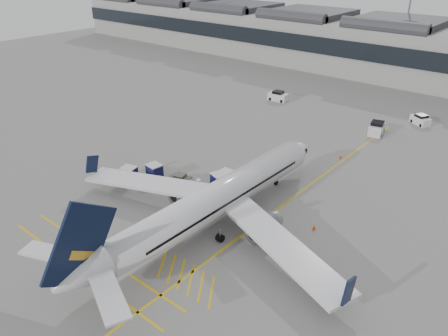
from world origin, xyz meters
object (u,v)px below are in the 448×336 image
Objects in this scene: ramp_agent_a at (229,186)px; ramp_agent_b at (237,186)px; pushback_tug at (180,180)px; airliner_main at (214,201)px; baggage_cart_a at (227,178)px; belt_loader at (228,193)px.

ramp_agent_b is at bearing 0.12° from ramp_agent_a.
ramp_agent_b is at bearing 12.62° from pushback_tug.
airliner_main reaches higher than pushback_tug.
baggage_cart_a is 0.69× the size of pushback_tug.
ramp_agent_b reaches higher than pushback_tug.
pushback_tug is (-6.33, -1.42, 0.05)m from belt_loader.
baggage_cart_a is 5.70m from pushback_tug.
pushback_tug is at bearing 10.08° from ramp_agent_b.
ramp_agent_a is at bearing 116.46° from airliner_main.
pushback_tug is at bearing 144.49° from ramp_agent_a.
ramp_agent_a is at bearing 129.41° from belt_loader.
airliner_main is at bearing -121.44° from ramp_agent_a.
airliner_main is 7.68m from ramp_agent_b.
ramp_agent_a is at bearing 8.38° from pushback_tug.
ramp_agent_a is 6.31m from pushback_tug.
belt_loader is 1.08m from ramp_agent_a.
belt_loader is 2.59× the size of baggage_cart_a.
baggage_cart_a is at bearing 82.24° from ramp_agent_a.
belt_loader is at bearing 116.09° from airliner_main.
belt_loader is 6.49m from pushback_tug.
baggage_cart_a is 1.00× the size of ramp_agent_a.
baggage_cart_a reaches higher than ramp_agent_a.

